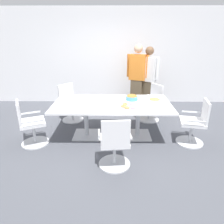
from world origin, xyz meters
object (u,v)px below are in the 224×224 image
object	(u,v)px
office_chair_4	(151,105)
donut_platter	(129,106)
conference_table	(112,109)
office_chair_1	(30,126)
snack_bowl_pretzels	(132,97)
plate_stack	(63,108)
office_chair_2	(115,145)
snack_bowl_cookies	(155,100)
person_standing_1	(148,78)
office_chair_3	(195,125)
napkin_pile	(83,100)
person_standing_0	(137,77)
office_chair_0	(71,105)

from	to	relation	value
office_chair_4	donut_platter	size ratio (longest dim) A/B	2.59
conference_table	office_chair_1	distance (m)	1.66
snack_bowl_pretzels	donut_platter	bearing A→B (deg)	-100.51
snack_bowl_pretzels	plate_stack	size ratio (longest dim) A/B	1.15
office_chair_2	snack_bowl_pretzels	bearing A→B (deg)	69.16
snack_bowl_cookies	office_chair_1	bearing A→B (deg)	-170.09
person_standing_1	snack_bowl_pretzels	bearing A→B (deg)	104.50
conference_table	snack_bowl_pretzels	size ratio (longest dim) A/B	9.42
office_chair_3	napkin_pile	size ratio (longest dim) A/B	5.48
office_chair_3	snack_bowl_cookies	world-z (taller)	office_chair_3
office_chair_1	snack_bowl_cookies	xyz separation A→B (m)	(2.48, 0.43, 0.39)
person_standing_0	snack_bowl_pretzels	distance (m)	1.51
plate_stack	office_chair_3	bearing A→B (deg)	1.48
snack_bowl_pretzels	donut_platter	size ratio (longest dim) A/B	0.72
snack_bowl_pretzels	person_standing_0	bearing A→B (deg)	80.08
office_chair_3	person_standing_0	size ratio (longest dim) A/B	0.50
office_chair_2	snack_bowl_pretzels	world-z (taller)	office_chair_2
conference_table	office_chair_1	bearing A→B (deg)	-166.67
plate_stack	snack_bowl_cookies	bearing A→B (deg)	13.23
office_chair_4	donut_platter	xyz separation A→B (m)	(-0.63, -1.14, 0.36)
person_standing_0	donut_platter	world-z (taller)	person_standing_0
snack_bowl_cookies	snack_bowl_pretzels	size ratio (longest dim) A/B	0.96
office_chair_2	snack_bowl_cookies	bearing A→B (deg)	49.37
office_chair_0	office_chair_3	world-z (taller)	same
office_chair_3	donut_platter	distance (m)	1.35
donut_platter	napkin_pile	world-z (taller)	napkin_pile
office_chair_1	napkin_pile	size ratio (longest dim) A/B	5.48
person_standing_0	office_chair_0	bearing A→B (deg)	45.62
person_standing_1	napkin_pile	xyz separation A→B (m)	(-1.58, -1.61, -0.13)
conference_table	plate_stack	distance (m)	1.00
office_chair_1	office_chair_3	distance (m)	3.24
snack_bowl_pretzels	office_chair_2	bearing A→B (deg)	-105.56
snack_bowl_cookies	snack_bowl_pretzels	bearing A→B (deg)	161.60
conference_table	plate_stack	size ratio (longest dim) A/B	10.85
office_chair_4	person_standing_0	distance (m)	1.01
snack_bowl_pretzels	plate_stack	bearing A→B (deg)	-156.79
office_chair_0	plate_stack	bearing A→B (deg)	46.91
person_standing_1	napkin_pile	distance (m)	2.26
office_chair_0	snack_bowl_pretzels	world-z (taller)	office_chair_0
snack_bowl_pretzels	office_chair_0	bearing A→B (deg)	156.01
office_chair_2	donut_platter	bearing A→B (deg)	66.64
donut_platter	office_chair_2	bearing A→B (deg)	-108.08
conference_table	office_chair_4	bearing A→B (deg)	42.64
person_standing_1	snack_bowl_pretzels	world-z (taller)	person_standing_1
office_chair_2	conference_table	bearing A→B (deg)	87.78
office_chair_0	napkin_pile	xyz separation A→B (m)	(0.45, -0.82, 0.39)
office_chair_1	office_chair_4	size ratio (longest dim) A/B	1.00
office_chair_2	person_standing_0	world-z (taller)	person_standing_0
person_standing_1	plate_stack	bearing A→B (deg)	82.36
office_chair_4	snack_bowl_pretzels	world-z (taller)	office_chair_4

